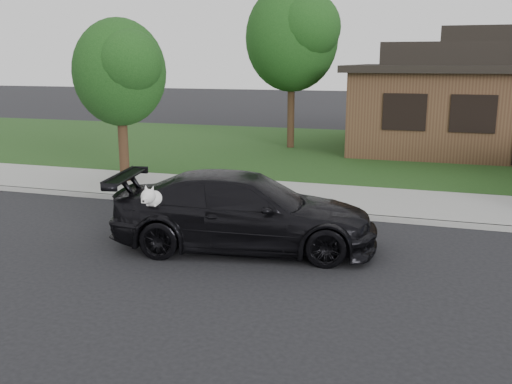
% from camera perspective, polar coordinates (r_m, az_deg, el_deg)
% --- Properties ---
extents(ground, '(120.00, 120.00, 0.00)m').
position_cam_1_polar(ground, '(9.90, 10.29, -8.16)').
color(ground, black).
rests_on(ground, ground).
extents(sidewalk, '(60.00, 3.00, 0.12)m').
position_cam_1_polar(sidewalk, '(14.65, 12.87, -1.08)').
color(sidewalk, gray).
rests_on(sidewalk, ground).
extents(curb, '(60.00, 0.12, 0.12)m').
position_cam_1_polar(curb, '(13.20, 12.30, -2.59)').
color(curb, gray).
rests_on(curb, ground).
extents(lawn, '(60.00, 13.00, 0.13)m').
position_cam_1_polar(lawn, '(22.48, 14.67, 3.69)').
color(lawn, '#193814').
rests_on(lawn, ground).
extents(sedan, '(5.30, 2.85, 1.46)m').
position_cam_1_polar(sedan, '(10.90, -1.20, -1.93)').
color(sedan, black).
rests_on(sedan, ground).
extents(tree_0, '(3.78, 3.60, 6.34)m').
position_cam_1_polar(tree_0, '(22.74, 3.95, 15.34)').
color(tree_0, '#332114').
rests_on(tree_0, ground).
extents(tree_2, '(2.73, 2.60, 4.59)m').
position_cam_1_polar(tree_2, '(16.61, -13.29, 11.73)').
color(tree_2, '#332114').
rests_on(tree_2, ground).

